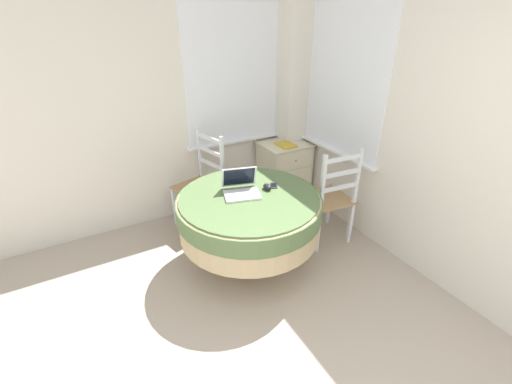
% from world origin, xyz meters
% --- Properties ---
extents(corner_room_shell, '(4.32, 5.00, 2.55)m').
position_xyz_m(corner_room_shell, '(1.20, 1.99, 1.28)').
color(corner_room_shell, silver).
rests_on(corner_room_shell, ground_plane).
extents(round_dining_table, '(1.24, 1.24, 0.73)m').
position_xyz_m(round_dining_table, '(0.76, 1.92, 0.57)').
color(round_dining_table, '#4C3D2D').
rests_on(round_dining_table, ground_plane).
extents(laptop, '(0.37, 0.35, 0.21)m').
position_xyz_m(laptop, '(0.72, 2.00, 0.78)').
color(laptop, silver).
rests_on(laptop, round_dining_table).
extents(computer_mouse, '(0.06, 0.10, 0.05)m').
position_xyz_m(computer_mouse, '(0.95, 1.95, 0.76)').
color(computer_mouse, black).
rests_on(computer_mouse, round_dining_table).
extents(cell_phone, '(0.10, 0.12, 0.01)m').
position_xyz_m(cell_phone, '(1.04, 1.97, 0.74)').
color(cell_phone, '#2D2D33').
rests_on(cell_phone, round_dining_table).
extents(dining_chair_near_back_window, '(0.54, 0.53, 1.02)m').
position_xyz_m(dining_chair_near_back_window, '(0.66, 2.80, 0.48)').
color(dining_chair_near_back_window, '#A87F51').
rests_on(dining_chair_near_back_window, ground_plane).
extents(dining_chair_near_right_window, '(0.48, 0.48, 1.02)m').
position_xyz_m(dining_chair_near_right_window, '(1.64, 1.90, 0.48)').
color(dining_chair_near_right_window, '#A87F51').
rests_on(dining_chair_near_right_window, ground_plane).
extents(corner_cabinet, '(0.56, 0.49, 0.73)m').
position_xyz_m(corner_cabinet, '(1.75, 2.87, 0.36)').
color(corner_cabinet, beige).
rests_on(corner_cabinet, ground_plane).
extents(book_on_cabinet, '(0.18, 0.24, 0.02)m').
position_xyz_m(book_on_cabinet, '(1.71, 2.79, 0.74)').
color(book_on_cabinet, gold).
rests_on(book_on_cabinet, corner_cabinet).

